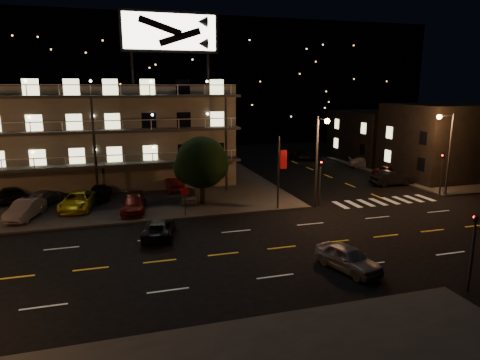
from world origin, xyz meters
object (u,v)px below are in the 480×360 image
object	(u,v)px
lot_car_4	(189,195)
road_car_east	(348,258)
lot_car_7	(45,197)
lot_car_2	(78,201)
road_car_west	(159,228)
tree	(201,164)
side_car_0	(392,178)

from	to	relation	value
lot_car_4	road_car_east	size ratio (longest dim) A/B	0.85
lot_car_7	road_car_east	size ratio (longest dim) A/B	1.03
lot_car_2	road_car_east	world-z (taller)	lot_car_2
lot_car_7	road_car_west	size ratio (longest dim) A/B	0.99
tree	road_car_east	distance (m)	17.33
lot_car_7	side_car_0	xyz separation A→B (m)	(34.79, -1.84, -0.03)
side_car_0	road_car_west	size ratio (longest dim) A/B	1.03
lot_car_2	lot_car_4	world-z (taller)	lot_car_2
tree	side_car_0	xyz separation A→B (m)	(21.26, 1.92, -2.99)
tree	lot_car_4	bearing A→B (deg)	141.40
lot_car_4	road_car_west	bearing A→B (deg)	-103.60
lot_car_4	side_car_0	world-z (taller)	side_car_0
tree	road_car_east	xyz separation A→B (m)	(5.33, -16.21, -3.02)
lot_car_4	road_car_east	xyz separation A→B (m)	(6.36, -17.03, -0.04)
road_car_east	lot_car_4	bearing A→B (deg)	93.89
lot_car_7	lot_car_2	bearing A→B (deg)	163.02
lot_car_2	side_car_0	bearing A→B (deg)	11.77
lot_car_4	side_car_0	size ratio (longest dim) A/B	0.79
lot_car_2	road_car_west	distance (m)	10.41
lot_car_7	lot_car_4	bearing A→B (deg)	-168.70
lot_car_4	road_car_west	xyz separation A→B (m)	(-3.56, -8.20, -0.15)
side_car_0	lot_car_7	bearing A→B (deg)	88.44
tree	lot_car_4	xyz separation A→B (m)	(-1.03, 0.82, -2.98)
lot_car_2	side_car_0	world-z (taller)	lot_car_2
lot_car_2	lot_car_7	size ratio (longest dim) A/B	1.19
lot_car_7	road_car_west	world-z (taller)	lot_car_7
lot_car_7	road_car_east	distance (m)	27.46
side_car_0	road_car_west	xyz separation A→B (m)	(-25.85, -9.30, -0.14)
lot_car_2	side_car_0	size ratio (longest dim) A/B	1.14
lot_car_2	road_car_west	size ratio (longest dim) A/B	1.17
road_car_east	road_car_west	xyz separation A→B (m)	(-9.92, 8.84, -0.11)
road_car_west	lot_car_2	bearing A→B (deg)	-41.85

